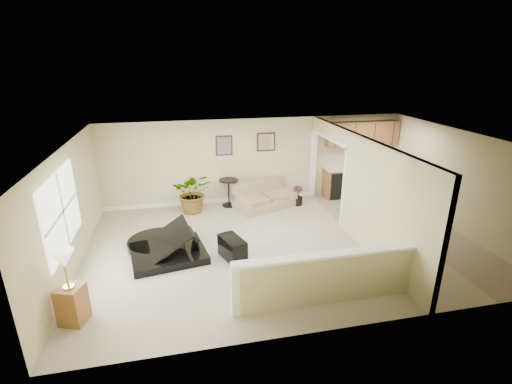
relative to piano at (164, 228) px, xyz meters
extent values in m
plane|color=tan|center=(2.68, -0.11, -0.62)|extent=(9.00, 9.00, 0.00)
cube|color=#C7BD88|center=(2.68, 2.89, 0.63)|extent=(9.00, 0.04, 2.50)
cube|color=#C7BD88|center=(2.68, -3.11, 0.63)|extent=(9.00, 0.04, 2.50)
cube|color=#C7BD88|center=(-1.82, -0.11, 0.63)|extent=(0.04, 6.00, 2.50)
cube|color=#C7BD88|center=(7.18, -0.11, 0.63)|extent=(0.04, 6.00, 2.50)
cube|color=silver|center=(2.68, -0.11, 1.88)|extent=(9.00, 6.00, 0.04)
cube|color=tan|center=(5.83, -0.11, -0.62)|extent=(2.70, 6.00, 0.01)
cube|color=#C7BD88|center=(4.48, -1.31, 0.63)|extent=(0.12, 3.60, 2.50)
cube|color=#C7BD88|center=(4.48, 1.66, 1.68)|extent=(0.12, 2.35, 0.40)
cube|color=#C7BD88|center=(2.83, -2.41, -0.15)|extent=(3.30, 0.12, 0.95)
cube|color=white|center=(2.83, -2.41, 0.34)|extent=(3.40, 0.22, 0.05)
cube|color=white|center=(1.18, -2.41, -0.12)|extent=(0.14, 0.14, 1.00)
cube|color=white|center=(-1.81, -0.61, 0.83)|extent=(0.05, 2.15, 1.45)
cube|color=#382514|center=(1.73, 2.86, 1.13)|extent=(0.48, 0.03, 0.58)
cube|color=#935E77|center=(1.73, 2.84, 1.13)|extent=(0.40, 0.01, 0.50)
cube|color=#382514|center=(2.98, 2.86, 1.18)|extent=(0.55, 0.03, 0.55)
cube|color=silver|center=(2.98, 2.84, 1.18)|extent=(0.46, 0.01, 0.46)
cube|color=brown|center=(5.98, 2.59, -0.17)|extent=(2.30, 0.60, 0.90)
cube|color=silver|center=(5.98, 2.59, 0.30)|extent=(2.36, 0.65, 0.04)
cube|color=black|center=(5.18, 2.58, -0.19)|extent=(0.60, 0.60, 0.84)
cube|color=brown|center=(5.98, 2.71, 1.33)|extent=(2.30, 0.35, 0.75)
cube|color=black|center=(0.04, -0.15, 0.21)|extent=(1.77, 1.59, 0.32)
cylinder|color=black|center=(-0.12, 0.45, 0.21)|extent=(1.34, 1.34, 0.32)
cube|color=silver|center=(0.97, -0.15, 0.17)|extent=(0.41, 1.11, 0.02)
cube|color=black|center=(-0.07, -0.04, 0.50)|extent=(1.42, 1.43, 0.73)
cube|color=black|center=(1.42, -0.52, -0.38)|extent=(0.59, 0.81, 0.49)
cube|color=tan|center=(2.80, 2.23, -0.39)|extent=(1.92, 1.49, 0.47)
cube|color=tan|center=(2.80, 2.60, 0.10)|extent=(1.66, 0.80, 0.50)
cube|color=tan|center=(2.06, 2.23, -0.06)|extent=(0.52, 0.97, 0.18)
cube|color=tan|center=(3.55, 2.23, -0.06)|extent=(0.52, 0.97, 0.18)
cylinder|color=black|center=(1.79, 2.54, -0.61)|extent=(0.41, 0.41, 0.03)
cylinder|color=black|center=(1.79, 2.54, -0.22)|extent=(0.04, 0.04, 0.79)
cylinder|color=black|center=(1.79, 2.54, 0.18)|extent=(0.56, 0.56, 0.03)
cylinder|color=black|center=(0.75, 2.29, -0.50)|extent=(0.34, 0.34, 0.24)
imported|color=#164C1C|center=(0.75, 2.29, -0.03)|extent=(1.18, 1.06, 1.18)
cylinder|color=black|center=(3.79, 2.18, -0.52)|extent=(0.30, 0.30, 0.21)
imported|color=#164C1C|center=(3.79, 2.18, -0.33)|extent=(0.34, 0.34, 0.58)
cube|color=brown|center=(-1.47, -2.01, -0.29)|extent=(0.49, 0.49, 0.67)
cylinder|color=gold|center=(-1.47, -2.01, 0.06)|extent=(0.18, 0.18, 0.02)
cylinder|color=gold|center=(-1.47, -2.01, 0.28)|extent=(0.03, 0.03, 0.45)
cone|color=beige|center=(-1.47, -2.01, 0.56)|extent=(0.36, 0.36, 0.29)
camera|label=1|loc=(0.41, -7.62, 3.53)|focal=26.00mm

